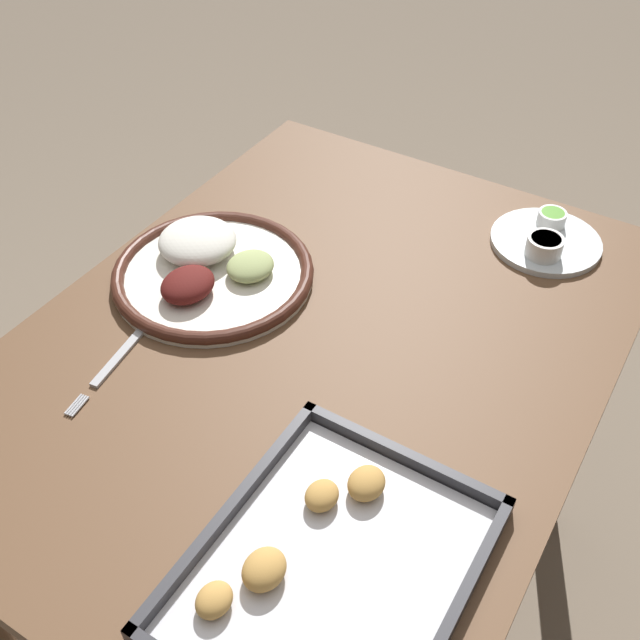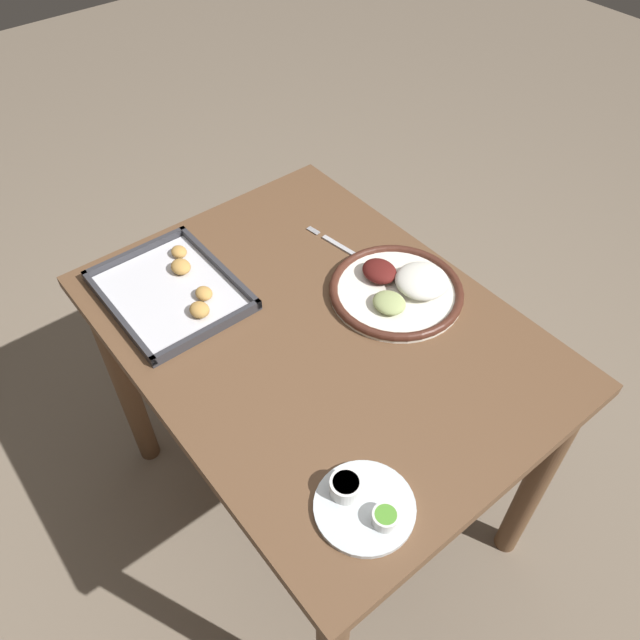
# 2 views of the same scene
# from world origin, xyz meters

# --- Properties ---
(ground_plane) EXTENTS (8.00, 8.00, 0.00)m
(ground_plane) POSITION_xyz_m (0.00, 0.00, 0.00)
(ground_plane) COLOR #7A6B59
(dining_table) EXTENTS (1.00, 0.75, 0.75)m
(dining_table) POSITION_xyz_m (0.00, 0.00, 0.62)
(dining_table) COLOR brown
(dining_table) RESTS_ON ground_plane
(dinner_plate) EXTENTS (0.30, 0.30, 0.05)m
(dinner_plate) POSITION_xyz_m (-0.03, -0.21, 0.77)
(dinner_plate) COLOR white
(dinner_plate) RESTS_ON dining_table
(fork) EXTENTS (0.22, 0.04, 0.00)m
(fork) POSITION_xyz_m (0.16, -0.21, 0.76)
(fork) COLOR #B2B2B7
(fork) RESTS_ON dining_table
(saucer_plate) EXTENTS (0.17, 0.17, 0.04)m
(saucer_plate) POSITION_xyz_m (-0.37, 0.20, 0.77)
(saucer_plate) COLOR silver
(saucer_plate) RESTS_ON dining_table
(baking_tray) EXTENTS (0.34, 0.27, 0.04)m
(baking_tray) POSITION_xyz_m (0.28, 0.19, 0.76)
(baking_tray) COLOR #333338
(baking_tray) RESTS_ON dining_table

